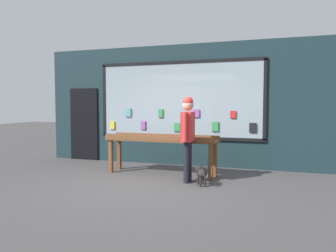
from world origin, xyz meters
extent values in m
plane|color=#474444|center=(0.00, 0.00, 0.00)|extent=(40.00, 40.00, 0.00)
cube|color=#192D33|center=(0.00, 2.40, 1.61)|extent=(7.76, 0.20, 3.21)
cube|color=#8C9EA8|center=(0.05, 2.27, 1.74)|extent=(4.41, 0.03, 1.99)
cube|color=black|center=(0.05, 2.27, 2.74)|extent=(4.49, 0.06, 0.08)
cube|color=black|center=(0.05, 2.27, 0.75)|extent=(4.49, 0.06, 0.08)
cube|color=black|center=(-2.16, 2.27, 1.74)|extent=(0.08, 0.06, 1.99)
cube|color=black|center=(2.25, 2.27, 1.74)|extent=(0.08, 0.06, 1.99)
cube|color=yellow|center=(-1.91, 2.23, 1.04)|extent=(0.14, 0.03, 0.22)
cube|color=#5999A5|center=(-1.41, 2.23, 1.41)|extent=(0.16, 0.03, 0.23)
cube|color=#994CA5|center=(-0.95, 2.23, 1.06)|extent=(0.13, 0.03, 0.23)
cube|color=#338C4C|center=(-0.44, 2.23, 1.39)|extent=(0.12, 0.03, 0.23)
cube|color=#338C4C|center=(0.02, 2.23, 1.03)|extent=(0.16, 0.03, 0.22)
cube|color=#994CA5|center=(0.54, 2.23, 1.40)|extent=(0.16, 0.03, 0.21)
cube|color=#338C4C|center=(1.04, 2.23, 1.06)|extent=(0.17, 0.03, 0.24)
cube|color=red|center=(1.49, 2.23, 1.38)|extent=(0.14, 0.03, 0.18)
cube|color=black|center=(1.98, 2.23, 1.05)|extent=(0.17, 0.03, 0.24)
cube|color=black|center=(-2.86, 2.27, 1.05)|extent=(0.90, 0.04, 2.10)
cube|color=brown|center=(-1.22, 0.86, 0.39)|extent=(0.09, 0.09, 0.78)
cube|color=brown|center=(1.21, 0.79, 0.39)|extent=(0.09, 0.09, 0.78)
cube|color=brown|center=(-1.21, 1.28, 0.39)|extent=(0.09, 0.09, 0.78)
cube|color=brown|center=(1.22, 1.21, 0.39)|extent=(0.09, 0.09, 0.78)
cube|color=brown|center=(0.00, 1.04, 0.80)|extent=(2.65, 0.65, 0.04)
cube|color=brown|center=(-0.01, 0.78, 0.86)|extent=(2.64, 0.14, 0.12)
cube|color=brown|center=(0.01, 1.29, 0.86)|extent=(2.64, 0.14, 0.12)
cube|color=#994CA5|center=(-1.18, 1.17, 0.83)|extent=(0.15, 0.20, 0.02)
cube|color=black|center=(-0.58, 1.04, 0.83)|extent=(0.14, 0.23, 0.02)
cube|color=silver|center=(-0.02, 0.91, 0.83)|extent=(0.21, 0.23, 0.02)
cube|color=red|center=(0.61, 1.07, 0.83)|extent=(0.18, 0.23, 0.02)
cube|color=#994CA5|center=(1.15, 0.98, 0.83)|extent=(0.19, 0.24, 0.02)
cylinder|color=black|center=(0.80, 0.40, 0.43)|extent=(0.14, 0.14, 0.86)
cylinder|color=black|center=(0.78, 0.57, 0.43)|extent=(0.14, 0.14, 0.86)
cube|color=red|center=(0.79, 0.49, 1.17)|extent=(0.26, 0.50, 0.61)
cylinder|color=red|center=(0.81, 0.18, 1.18)|extent=(0.09, 0.09, 0.58)
cylinder|color=red|center=(0.77, 0.79, 1.18)|extent=(0.09, 0.09, 0.58)
sphere|color=tan|center=(0.79, 0.49, 1.61)|extent=(0.23, 0.23, 0.23)
sphere|color=red|center=(0.79, 0.49, 1.68)|extent=(0.22, 0.22, 0.22)
ellipsoid|color=black|center=(1.14, 0.27, 0.25)|extent=(0.32, 0.39, 0.19)
ellipsoid|color=black|center=(1.14, 0.27, 0.26)|extent=(0.27, 0.27, 0.20)
sphere|color=black|center=(1.04, 0.46, 0.29)|extent=(0.17, 0.17, 0.17)
cylinder|color=black|center=(1.23, 0.08, 0.28)|extent=(0.07, 0.10, 0.12)
cylinder|color=black|center=(1.14, 0.38, 0.08)|extent=(0.04, 0.04, 0.16)
cylinder|color=black|center=(1.05, 0.34, 0.08)|extent=(0.04, 0.04, 0.16)
cylinder|color=black|center=(1.23, 0.19, 0.08)|extent=(0.04, 0.04, 0.16)
cylinder|color=black|center=(1.14, 0.15, 0.08)|extent=(0.04, 0.04, 0.16)
camera|label=1|loc=(2.56, -6.07, 1.61)|focal=35.00mm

